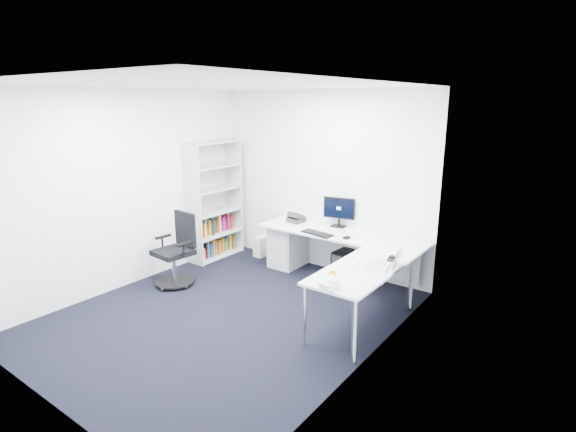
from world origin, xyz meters
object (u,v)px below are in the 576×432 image
Objects in this scene: task_chair at (173,250)px; monitor at (339,212)px; laptop at (379,255)px; bookshelf at (214,201)px; l_desk at (327,264)px.

monitor reaches higher than task_chair.
laptop is (1.17, -1.15, -0.10)m from monitor.
bookshelf is 1.88× the size of task_chair.
l_desk is 0.86m from monitor.
monitor is (2.00, 0.56, -0.01)m from bookshelf.
monitor is at bearing 15.58° from bookshelf.
bookshelf is 4.05× the size of monitor.
bookshelf is at bearing 178.68° from l_desk.
laptop is at bearing -55.74° from monitor.
l_desk is 2.42× the size of task_chair.
task_chair reaches higher than laptop.
task_chair is 2.15× the size of monitor.
task_chair is (0.37, -1.20, -0.45)m from bookshelf.
monitor reaches higher than laptop.
task_chair is at bearing -72.75° from bookshelf.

